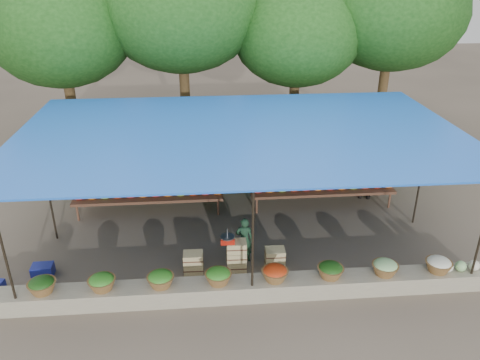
{
  "coord_description": "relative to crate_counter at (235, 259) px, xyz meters",
  "views": [
    {
      "loc": [
        -0.93,
        -10.78,
        6.55
      ],
      "look_at": [
        0.01,
        0.2,
        1.39
      ],
      "focal_mm": 35.0,
      "sensor_mm": 36.0,
      "label": 1
    }
  ],
  "objects": [
    {
      "name": "blue_crate_front",
      "position": [
        -4.41,
        0.15,
        -0.17
      ],
      "size": [
        0.48,
        0.35,
        0.28
      ],
      "primitive_type": "cube",
      "rotation": [
        0.0,
        0.0,
        0.04
      ],
      "color": "navy",
      "rests_on": "ground"
    },
    {
      "name": "tree_row",
      "position": [
        0.77,
        7.86,
        4.39
      ],
      "size": [
        16.51,
        5.5,
        7.12
      ],
      "color": "#3C2B15",
      "rests_on": "ground"
    },
    {
      "name": "fruit_table_left",
      "position": [
        -2.23,
        3.12,
        0.3
      ],
      "size": [
        4.21,
        0.95,
        0.93
      ],
      "color": "#523220",
      "rests_on": "ground"
    },
    {
      "name": "fruit_table_right",
      "position": [
        2.77,
        3.12,
        0.3
      ],
      "size": [
        4.21,
        0.95,
        0.93
      ],
      "color": "#523220",
      "rests_on": "ground"
    },
    {
      "name": "produce_baskets",
      "position": [
        0.17,
        -0.98,
        0.25
      ],
      "size": [
        8.98,
        0.58,
        0.34
      ],
      "color": "brown",
      "rests_on": "stone_curb"
    },
    {
      "name": "ground",
      "position": [
        0.27,
        1.77,
        -0.31
      ],
      "size": [
        60.0,
        60.0,
        0.0
      ],
      "primitive_type": "plane",
      "color": "brown",
      "rests_on": "ground"
    },
    {
      "name": "stall_canopy",
      "position": [
        0.27,
        1.85,
        2.36
      ],
      "size": [
        10.8,
        6.6,
        2.82
      ],
      "color": "black",
      "rests_on": "ground"
    },
    {
      "name": "customer_mid",
      "position": [
        2.53,
        4.18,
        0.51
      ],
      "size": [
        1.23,
        1.1,
        1.65
      ],
      "primitive_type": "imported",
      "rotation": [
        0.0,
        0.0,
        0.58
      ],
      "color": "slate",
      "rests_on": "ground"
    },
    {
      "name": "weighing_scale",
      "position": [
        -0.18,
        -0.0,
        0.54
      ],
      "size": [
        0.33,
        0.33,
        0.36
      ],
      "color": "red",
      "rests_on": "crate_counter"
    },
    {
      "name": "customer_left",
      "position": [
        -3.99,
        3.97,
        0.5
      ],
      "size": [
        0.95,
        0.85,
        1.62
      ],
      "primitive_type": "imported",
      "rotation": [
        0.0,
        0.0,
        0.37
      ],
      "color": "slate",
      "rests_on": "ground"
    },
    {
      "name": "crate_counter",
      "position": [
        0.0,
        0.0,
        0.0
      ],
      "size": [
        2.36,
        0.35,
        0.77
      ],
      "color": "#9D8E5A",
      "rests_on": "ground"
    },
    {
      "name": "stone_curb",
      "position": [
        0.27,
        -0.98,
        -0.11
      ],
      "size": [
        10.6,
        0.55,
        0.4
      ],
      "primitive_type": "cube",
      "color": "gray",
      "rests_on": "ground"
    },
    {
      "name": "vendor_seated",
      "position": [
        0.24,
        0.39,
        0.26
      ],
      "size": [
        0.45,
        0.32,
        1.14
      ],
      "primitive_type": "imported",
      "rotation": [
        0.0,
        0.0,
        3.01
      ],
      "color": "#183622",
      "rests_on": "ground"
    },
    {
      "name": "customer_right",
      "position": [
        4.21,
        3.44,
        0.52
      ],
      "size": [
        1.04,
        0.67,
        1.65
      ],
      "primitive_type": "imported",
      "rotation": [
        0.0,
        0.0,
        -0.29
      ],
      "color": "slate",
      "rests_on": "ground"
    },
    {
      "name": "netting_backdrop",
      "position": [
        0.27,
        4.92,
        0.94
      ],
      "size": [
        10.6,
        0.06,
        2.5
      ],
      "primitive_type": "cube",
      "color": "#1E4D1B",
      "rests_on": "ground"
    }
  ]
}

